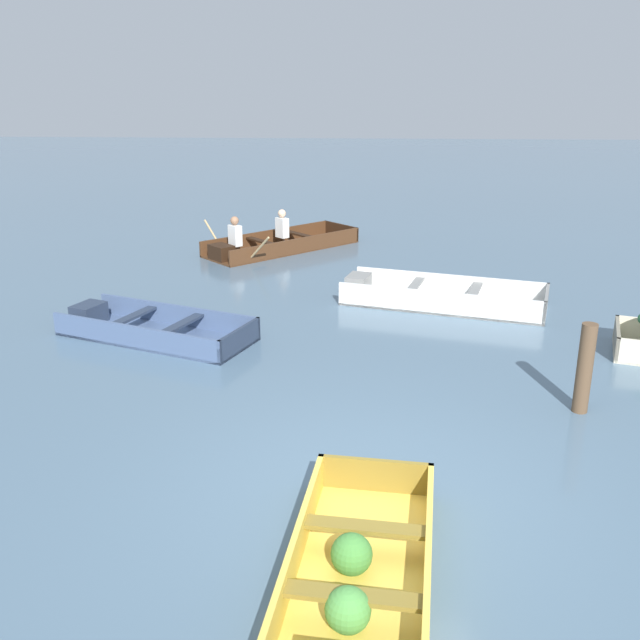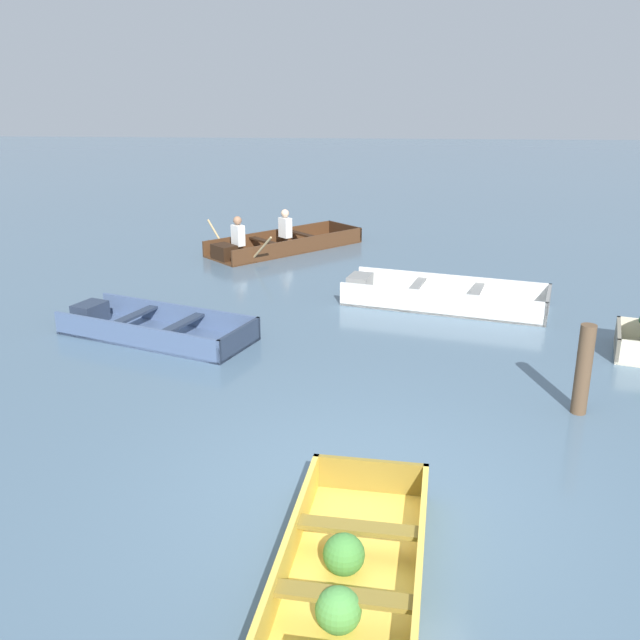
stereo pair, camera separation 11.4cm
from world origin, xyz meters
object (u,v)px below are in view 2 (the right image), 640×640
object	(u,v)px
skiff_slate_blue_near_moored	(150,328)
rowboat_dark_varnish_with_crew	(278,243)
skiff_white_mid_moored	(436,297)
dinghy_yellow_foreground	(347,586)
mooring_post	(583,370)

from	to	relation	value
skiff_slate_blue_near_moored	rowboat_dark_varnish_with_crew	distance (m)	5.72
skiff_white_mid_moored	dinghy_yellow_foreground	bearing A→B (deg)	-99.79
skiff_slate_blue_near_moored	mooring_post	size ratio (longest dim) A/B	2.89
mooring_post	dinghy_yellow_foreground	bearing A→B (deg)	-127.77
dinghy_yellow_foreground	mooring_post	xyz separation A→B (m)	(2.59, 3.34, 0.40)
dinghy_yellow_foreground	mooring_post	bearing A→B (deg)	52.23
dinghy_yellow_foreground	rowboat_dark_varnish_with_crew	distance (m)	11.31
skiff_slate_blue_near_moored	mooring_post	xyz separation A→B (m)	(5.75, -2.22, 0.42)
dinghy_yellow_foreground	rowboat_dark_varnish_with_crew	bearing A→B (deg)	99.76
rowboat_dark_varnish_with_crew	dinghy_yellow_foreground	bearing A→B (deg)	-80.24
mooring_post	skiff_white_mid_moored	bearing A→B (deg)	108.00
rowboat_dark_varnish_with_crew	mooring_post	distance (m)	9.02
skiff_slate_blue_near_moored	mooring_post	bearing A→B (deg)	-21.12
dinghy_yellow_foreground	mooring_post	distance (m)	4.25
dinghy_yellow_foreground	skiff_slate_blue_near_moored	xyz separation A→B (m)	(-3.16, 5.57, -0.02)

